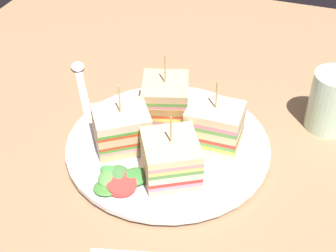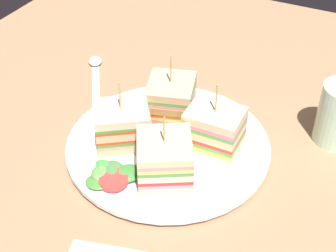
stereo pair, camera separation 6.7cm
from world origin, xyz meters
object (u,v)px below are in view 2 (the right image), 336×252
(chip_pile, at_px, (167,139))
(spoon, at_px, (95,68))
(plate, at_px, (168,145))
(sandwich_wedge_2, at_px, (214,130))
(sandwich_wedge_3, at_px, (171,100))
(sandwich_wedge_1, at_px, (164,158))
(sandwich_wedge_0, at_px, (123,125))

(chip_pile, xyz_separation_m, spoon, (-0.14, -0.21, -0.02))
(plate, distance_m, chip_pile, 0.02)
(sandwich_wedge_2, height_order, chip_pile, sandwich_wedge_2)
(sandwich_wedge_3, height_order, spoon, sandwich_wedge_3)
(sandwich_wedge_1, bearing_deg, chip_pile, -5.73)
(sandwich_wedge_0, height_order, chip_pile, sandwich_wedge_0)
(plate, xyz_separation_m, sandwich_wedge_1, (0.06, 0.02, 0.03))
(sandwich_wedge_0, bearing_deg, sandwich_wedge_1, -56.65)
(sandwich_wedge_2, bearing_deg, plate, 16.65)
(sandwich_wedge_0, height_order, sandwich_wedge_1, sandwich_wedge_0)
(plate, xyz_separation_m, sandwich_wedge_3, (-0.06, -0.02, 0.03))
(sandwich_wedge_3, bearing_deg, chip_pile, 4.72)
(sandwich_wedge_3, bearing_deg, spoon, -128.81)
(sandwich_wedge_0, height_order, sandwich_wedge_3, sandwich_wedge_3)
(sandwich_wedge_0, height_order, sandwich_wedge_2, sandwich_wedge_2)
(chip_pile, bearing_deg, spoon, -123.48)
(plate, height_order, sandwich_wedge_2, sandwich_wedge_2)
(plate, height_order, sandwich_wedge_3, sandwich_wedge_3)
(sandwich_wedge_1, bearing_deg, sandwich_wedge_2, -54.83)
(sandwich_wedge_3, distance_m, chip_pile, 0.07)
(plate, relative_size, sandwich_wedge_0, 2.89)
(plate, bearing_deg, sandwich_wedge_3, -157.12)
(sandwich_wedge_0, distance_m, spoon, 0.22)
(sandwich_wedge_2, distance_m, spoon, 0.29)
(sandwich_wedge_1, distance_m, sandwich_wedge_2, 0.08)
(sandwich_wedge_1, height_order, sandwich_wedge_3, sandwich_wedge_3)
(sandwich_wedge_1, bearing_deg, sandwich_wedge_0, 38.15)
(plate, bearing_deg, chip_pile, 10.13)
(sandwich_wedge_2, relative_size, spoon, 0.78)
(chip_pile, bearing_deg, sandwich_wedge_0, -73.04)
(sandwich_wedge_0, xyz_separation_m, sandwich_wedge_1, (0.03, 0.08, -0.00))
(sandwich_wedge_0, xyz_separation_m, sandwich_wedge_3, (-0.08, 0.03, 0.00))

